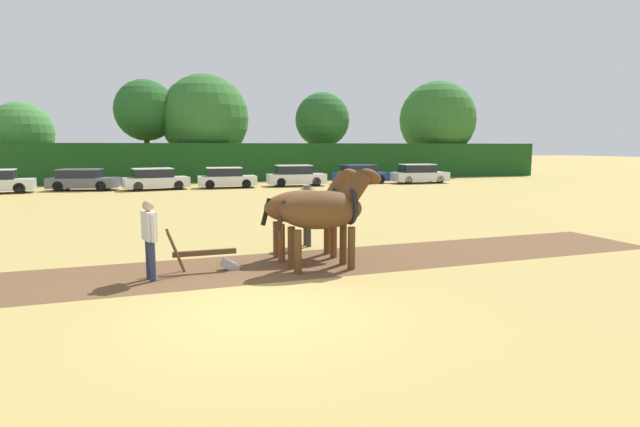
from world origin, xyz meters
name	(u,v)px	position (x,y,z in m)	size (l,w,h in m)	color
ground_plane	(260,311)	(0.00, 0.00, 0.00)	(240.00, 240.00, 0.00)	#A88E4C
plowed_furrow_strip	(134,277)	(-2.26, 3.11, 0.00)	(28.00, 2.93, 0.01)	brown
hedgerow	(184,163)	(0.00, 33.16, 1.57)	(66.20, 1.47, 3.13)	#194719
tree_left	(21,133)	(-12.35, 37.21, 3.93)	(4.91, 4.91, 6.39)	#423323
tree_center_left	(145,111)	(-2.84, 36.74, 5.86)	(5.12, 5.12, 8.45)	#4C3823
tree_center	(205,118)	(2.03, 36.58, 5.29)	(7.57, 7.57, 9.07)	#423323
tree_center_right	(322,120)	(12.46, 35.65, 5.25)	(4.95, 4.95, 7.75)	brown
tree_right	(438,120)	(24.52, 35.92, 5.49)	(7.48, 7.48, 9.23)	#423323
draft_horse_lead_left	(326,210)	(2.07, 2.61, 1.42)	(2.72, 1.02, 2.45)	#513319
draft_horse_lead_right	(309,206)	(2.03, 3.89, 1.35)	(2.85, 0.98, 2.39)	brown
plow	(211,258)	(-0.57, 3.16, 0.32)	(1.68, 0.47, 1.13)	#4C331E
farmer_at_plow	(149,233)	(-1.89, 2.75, 1.04)	(0.35, 0.67, 1.76)	#28334C
farmer_beside_team	(307,210)	(2.39, 5.35, 1.06)	(0.45, 0.68, 1.78)	#38332D
parked_car_left	(83,180)	(-6.68, 27.46, 0.69)	(4.51, 2.51, 1.41)	#565B66
parked_car_center_left	(155,179)	(-2.13, 26.58, 0.70)	(4.40, 2.57, 1.44)	silver
parked_car_center	(226,178)	(2.59, 26.74, 0.69)	(4.03, 1.83, 1.43)	silver
parked_car_center_right	(296,176)	(7.61, 26.82, 0.74)	(4.23, 1.84, 1.53)	silver
parked_car_right	(360,174)	(13.04, 27.68, 0.71)	(4.34, 2.24, 1.46)	navy
parked_car_far_right	(419,174)	(17.64, 26.76, 0.72)	(4.40, 2.01, 1.49)	silver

